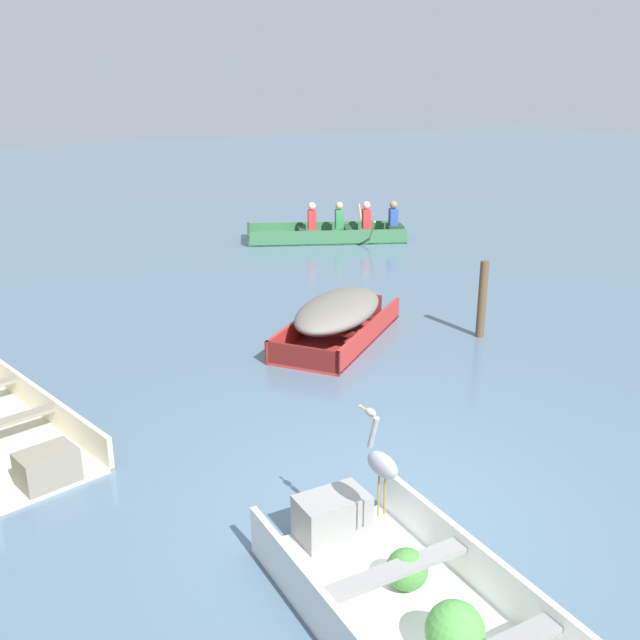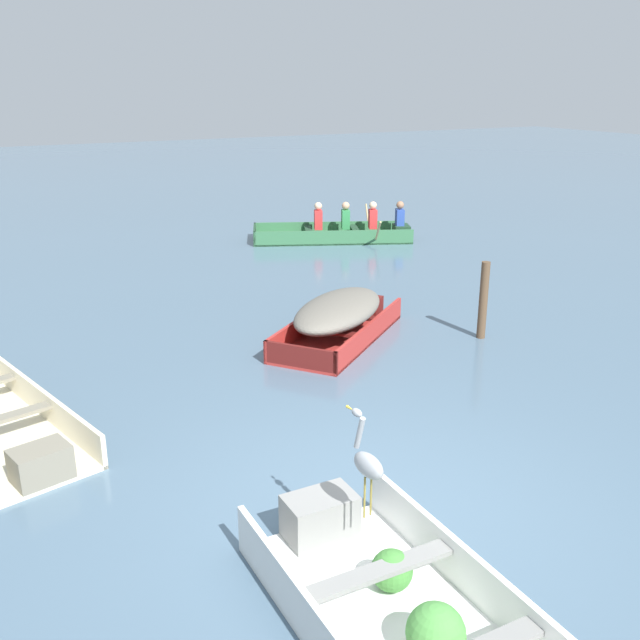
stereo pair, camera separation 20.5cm
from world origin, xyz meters
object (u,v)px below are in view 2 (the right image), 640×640
Objects in this scene: dinghy_white_foreground at (405,615)px; rowboat_green_with_crew at (343,231)px; heron_on_dinghy at (367,462)px; mooring_post at (483,300)px; skiff_red_near_moored at (339,315)px.

dinghy_white_foreground is 0.81× the size of rowboat_green_with_crew.
heron_on_dinghy is 5.53m from mooring_post.
rowboat_green_with_crew reaches higher than dinghy_white_foreground.
mooring_post is (4.32, 4.41, 0.42)m from dinghy_white_foreground.
rowboat_green_with_crew is at bearing 61.47° from heron_on_dinghy.
mooring_post is (1.86, -0.94, 0.21)m from skiff_red_near_moored.
heron_on_dinghy reaches higher than mooring_post.
heron_on_dinghy reaches higher than dinghy_white_foreground.
rowboat_green_with_crew is 6.94m from mooring_post.
dinghy_white_foreground is at bearing -114.68° from skiff_red_near_moored.
heron_on_dinghy reaches higher than skiff_red_near_moored.
rowboat_green_with_crew is 11.86m from heron_on_dinghy.
dinghy_white_foreground is at bearing -117.45° from rowboat_green_with_crew.
dinghy_white_foreground is 6.19m from mooring_post.
skiff_red_near_moored is 6.73m from rowboat_green_with_crew.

